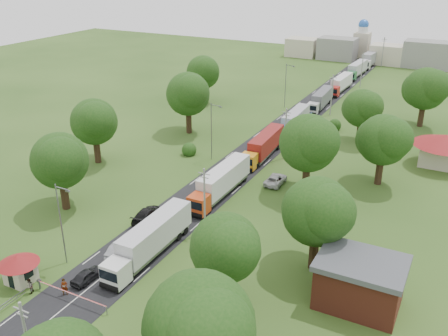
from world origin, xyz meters
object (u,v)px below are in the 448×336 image
Objects in this scene: boom_barrier at (62,291)px; guard_booth at (19,265)px; car_lane_mid at (121,248)px; truck_0 at (151,239)px; pedestrian_near at (64,287)px; info_sign at (309,119)px; car_lane_front at (87,275)px.

guard_booth is (-5.84, -0.00, 1.27)m from boom_barrier.
truck_0 is at bearing -164.46° from car_lane_mid.
pedestrian_near is at bearing 97.23° from boom_barrier.
guard_booth is at bearing -131.77° from truck_0.
truck_0 is at bearing 48.23° from guard_booth.
boom_barrier is 0.51m from pedestrian_near.
truck_0 is 7.82× the size of pedestrian_near.
pedestrian_near reaches higher than boom_barrier.
info_sign reaches higher than pedestrian_near.
car_lane_front is (-3.35, -7.23, -1.53)m from truck_0.
info_sign is at bearing 83.76° from boom_barrier.
truck_0 is (-2.85, -49.31, -0.79)m from info_sign.
pedestrian_near is (-0.42, -8.79, 0.17)m from car_lane_mid.
car_lane_front is (-6.20, -56.54, -2.32)m from info_sign.
car_lane_mid is (-6.20, -50.71, -2.22)m from info_sign.
car_lane_front is at bearing 82.86° from car_lane_mid.
car_lane_mid is at bearing 43.78° from pedestrian_near.
info_sign is 0.86× the size of car_lane_mid.
car_lane_mid is (0.36, 9.29, -0.11)m from boom_barrier.
guard_booth is 14.34m from truck_0.
truck_0 is at bearing 70.87° from boom_barrier.
car_lane_front is (6.20, 3.46, -1.48)m from guard_booth.
truck_0 reaches higher than info_sign.
boom_barrier is 11.40m from truck_0.
guard_booth is at bearing 141.48° from pedestrian_near.
info_sign is 56.93m from car_lane_front.
boom_barrier is at bearing 80.65° from car_lane_mid.
car_lane_mid is (6.20, 9.29, -1.38)m from guard_booth.
pedestrian_near is at bearing 85.04° from car_lane_front.
car_lane_front is 5.83m from car_lane_mid.
guard_booth reaches higher than car_lane_front.
boom_barrier is 5.98m from guard_booth.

